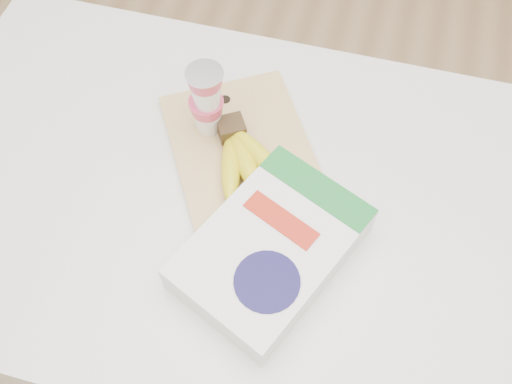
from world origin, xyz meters
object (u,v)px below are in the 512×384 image
table (228,282)px  cereal_box (271,248)px  yogurt_stack (206,100)px  bananas (243,158)px  cutting_board (243,153)px

table → cereal_box: 0.50m
table → yogurt_stack: yogurt_stack is taller
bananas → cereal_box: 0.18m
cutting_board → bananas: bananas is taller
table → cutting_board: 0.46m
table → bananas: 0.49m
cutting_board → table: bearing=-137.5°
yogurt_stack → cereal_box: yogurt_stack is taller
table → yogurt_stack: (-0.05, 0.12, 0.54)m
table → bananas: size_ratio=6.24×
table → yogurt_stack: bearing=112.9°
cutting_board → cereal_box: size_ratio=0.93×
table → bananas: (0.03, 0.05, 0.48)m
table → cereal_box: cereal_box is taller
cutting_board → yogurt_stack: yogurt_stack is taller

